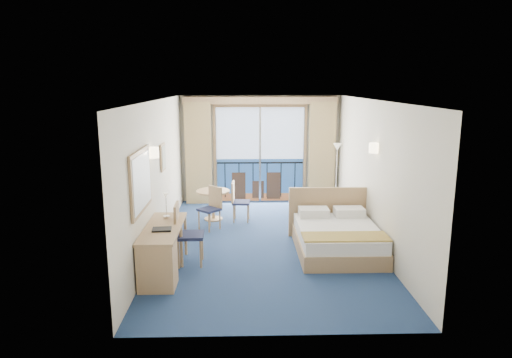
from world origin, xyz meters
The scene contains 22 objects.
floor centered at (0.00, 0.00, 0.00)m, with size 6.50×6.50×0.00m, color navy.
room_walls centered at (0.00, 0.00, 1.78)m, with size 4.04×6.54×2.72m.
balcony_door centered at (-0.01, 3.22, 1.14)m, with size 2.36×0.03×2.52m.
curtain_left centered at (-1.55, 3.07, 1.28)m, with size 0.65×0.22×2.55m, color tan.
curtain_right centered at (1.55, 3.07, 1.28)m, with size 0.65×0.22×2.55m, color tan.
pelmet centered at (0.00, 3.10, 2.58)m, with size 3.80×0.25×0.18m, color tan.
mirror centered at (-1.97, -1.50, 1.55)m, with size 0.05×1.25×0.95m.
wall_print centered at (-1.97, 0.45, 1.60)m, with size 0.04×0.42×0.52m.
sconce_left centered at (-1.94, -0.60, 1.85)m, with size 0.18×0.18×0.18m, color #FFE5B2.
sconce_right centered at (1.94, -0.15, 1.85)m, with size 0.18×0.18×0.18m, color #FFE5B2.
bed centered at (1.26, -0.46, 0.28)m, with size 1.58×1.88×0.99m.
nightstand centered at (1.77, 0.91, 0.27)m, with size 0.42×0.40×0.55m, color tan.
phone centered at (1.79, 0.87, 0.59)m, with size 0.18×0.14×0.08m, color white.
armchair centered at (1.46, 1.60, 0.32)m, with size 0.68×0.70×0.63m, color #40454E.
floor_lamp centered at (1.87, 2.74, 1.18)m, with size 0.22×0.22×1.55m.
desk centered at (-1.71, -1.75, 0.43)m, with size 0.56×1.64×0.77m.
desk_chair centered at (-1.41, -0.97, 0.59)m, with size 0.47×0.46×1.05m.
folder centered at (-1.69, -1.48, 0.78)m, with size 0.29×0.22×0.03m, color black.
desk_lamp centered at (-1.73, -0.83, 1.08)m, with size 0.11×0.11×0.42m.
round_table centered at (-1.10, 1.59, 0.50)m, with size 0.74×0.74×0.67m.
table_chair_a centered at (-0.56, 1.46, 0.50)m, with size 0.41×0.41×0.88m.
table_chair_b centered at (-1.09, 0.94, 0.50)m, with size 0.54×0.54×0.89m.
Camera 1 is at (-0.42, -8.26, 3.01)m, focal length 32.00 mm.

